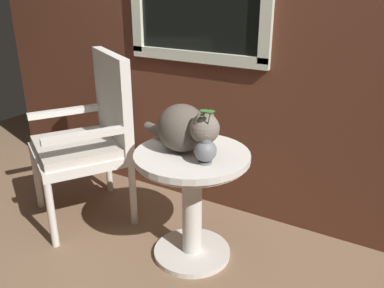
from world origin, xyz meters
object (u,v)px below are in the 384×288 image
(wicker_chair, at_px, (91,134))
(cat, at_px, (185,128))
(wicker_side_table, at_px, (192,185))
(pewter_vase_with_ivy, at_px, (206,147))

(wicker_chair, height_order, cat, wicker_chair)
(wicker_side_table, distance_m, cat, 0.32)
(cat, distance_m, pewter_vase_with_ivy, 0.19)
(cat, relative_size, pewter_vase_with_ivy, 1.94)
(cat, height_order, pewter_vase_with_ivy, pewter_vase_with_ivy)
(wicker_side_table, xyz_separation_m, cat, (-0.04, -0.00, 0.32))
(wicker_chair, xyz_separation_m, pewter_vase_with_ivy, (0.91, -0.15, 0.15))
(wicker_side_table, relative_size, pewter_vase_with_ivy, 2.26)
(wicker_chair, xyz_separation_m, cat, (0.75, -0.07, 0.20))
(wicker_chair, bearing_deg, pewter_vase_with_ivy, -9.46)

